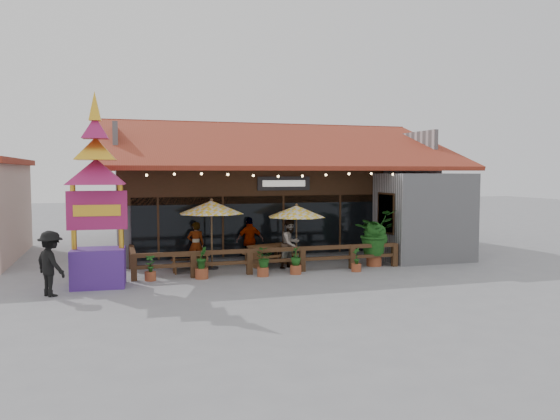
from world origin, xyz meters
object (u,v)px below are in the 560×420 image
object	(u,v)px
thai_sign_tower	(96,177)
picnic_table_left	(190,260)
picnic_table_right	(271,252)
tropical_plant	(374,234)
umbrella_left	(211,207)
pedestrian	(51,264)
umbrella_right	(296,212)

from	to	relation	value
thai_sign_tower	picnic_table_left	bearing A→B (deg)	30.25
picnic_table_left	picnic_table_right	world-z (taller)	picnic_table_right
picnic_table_right	tropical_plant	distance (m)	4.11
umbrella_left	picnic_table_right	distance (m)	2.91
umbrella_left	picnic_table_left	distance (m)	2.10
picnic_table_right	pedestrian	size ratio (longest dim) A/B	1.09
umbrella_right	thai_sign_tower	xyz separation A→B (m)	(-7.25, -1.73, 1.37)
umbrella_right	pedestrian	distance (m)	9.05
umbrella_right	tropical_plant	world-z (taller)	umbrella_right
umbrella_right	picnic_table_left	size ratio (longest dim) A/B	1.86
umbrella_left	tropical_plant	size ratio (longest dim) A/B	1.45
picnic_table_left	tropical_plant	size ratio (longest dim) A/B	0.65
umbrella_right	picnic_table_left	distance (m)	4.43
tropical_plant	pedestrian	world-z (taller)	tropical_plant
umbrella_left	picnic_table_right	world-z (taller)	umbrella_left
picnic_table_left	tropical_plant	bearing A→B (deg)	-7.07
umbrella_left	umbrella_right	xyz separation A→B (m)	(3.23, -0.41, -0.19)
picnic_table_left	pedestrian	distance (m)	5.31
umbrella_right	pedestrian	world-z (taller)	umbrella_right
umbrella_left	picnic_table_left	xyz separation A→B (m)	(-0.85, -0.30, -1.89)
thai_sign_tower	umbrella_right	bearing A→B (deg)	13.45
thai_sign_tower	pedestrian	size ratio (longest dim) A/B	3.42
picnic_table_left	umbrella_left	bearing A→B (deg)	19.38
picnic_table_left	thai_sign_tower	xyz separation A→B (m)	(-3.16, -1.84, 3.07)
picnic_table_right	tropical_plant	xyz separation A→B (m)	(3.88, -1.15, 0.70)
umbrella_left	thai_sign_tower	world-z (taller)	thai_sign_tower
umbrella_left	tropical_plant	bearing A→B (deg)	-10.74
umbrella_left	picnic_table_left	size ratio (longest dim) A/B	2.22
umbrella_left	umbrella_right	size ratio (longest dim) A/B	1.19
picnic_table_right	pedestrian	world-z (taller)	pedestrian
picnic_table_left	picnic_table_right	xyz separation A→B (m)	(3.16, 0.28, 0.11)
thai_sign_tower	pedestrian	world-z (taller)	thai_sign_tower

